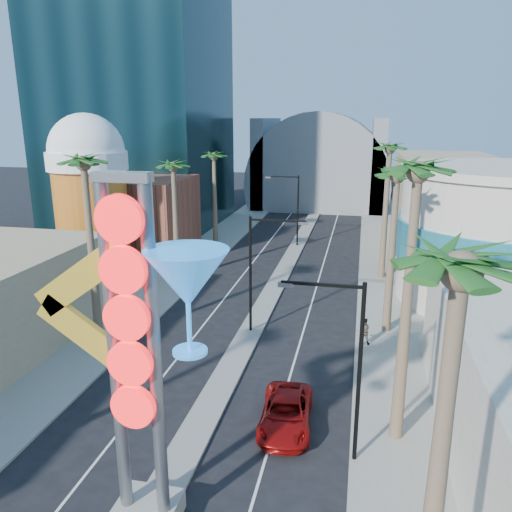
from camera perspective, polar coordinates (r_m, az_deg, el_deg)
The scene contains 22 objects.
sidewalk_west at distance 50.36m, azimuth -7.43°, elevation -0.74°, with size 5.00×100.00×0.15m, color gray.
sidewalk_east at distance 47.68m, azimuth 14.66°, elevation -2.06°, with size 5.00×100.00×0.15m, color gray.
median at distance 50.96m, azimuth 3.83°, elevation -0.44°, with size 1.60×84.00×0.15m, color gray.
hotel_tower at distance 69.74m, azimuth -13.80°, elevation 24.14°, with size 20.00×20.00×50.00m, color black.
brick_filler_west at distance 54.59m, azimuth -13.00°, elevation 4.50°, with size 10.00×10.00×8.00m, color brown.
filler_east at distance 59.90m, azimuth 20.78°, elevation 5.82°, with size 10.00×20.00×10.00m, color tan.
beer_mug at distance 47.45m, azimuth -18.45°, elevation 7.20°, with size 7.00×7.00×14.50m.
turquoise_building at distance 42.92m, azimuth 26.78°, elevation 1.98°, with size 16.60×16.60×10.60m.
canopy at distance 83.37m, azimuth 7.34°, elevation 8.68°, with size 22.00×16.00×22.00m.
neon_sign at distance 16.26m, azimuth -11.28°, elevation -9.35°, with size 6.53×2.60×12.55m.
streetlight_0 at distance 32.49m, azimuth 0.30°, elevation -0.90°, with size 3.79×0.25×8.00m.
streetlight_1 at distance 55.78m, azimuth 4.26°, elevation 6.00°, with size 3.79×0.25×8.00m.
streetlight_2 at distance 20.69m, azimuth 10.49°, elevation -11.26°, with size 3.45×0.25×8.00m.
palm_1 at distance 31.09m, azimuth -19.00°, elevation 8.71°, with size 2.40×2.40×12.70m.
palm_2 at distance 43.76m, azimuth -9.43°, elevation 9.31°, with size 2.40×2.40×11.20m.
palm_3 at distance 55.06m, azimuth -4.84°, elevation 10.70°, with size 2.40×2.40×11.20m.
palm_4 at distance 11.33m, azimuth 22.07°, elevation -4.64°, with size 2.40×2.40×12.20m.
palm_5 at distance 20.81m, azimuth 17.88°, elevation 7.06°, with size 2.40×2.40×13.20m.
palm_6 at distance 32.84m, azimuth 15.78°, elevation 7.72°, with size 2.40×2.40×11.70m.
palm_7 at distance 44.68m, azimuth 15.01°, elevation 10.85°, with size 2.40×2.40×12.70m.
red_pickup at distance 24.56m, azimuth 3.45°, elevation -17.46°, with size 2.33×5.06×1.41m, color #990C0B.
pedestrian_b at distance 32.63m, azimuth 12.20°, elevation -8.39°, with size 0.85×0.67×1.76m, color gray.
Camera 1 is at (6.91, -10.51, 14.06)m, focal length 35.00 mm.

